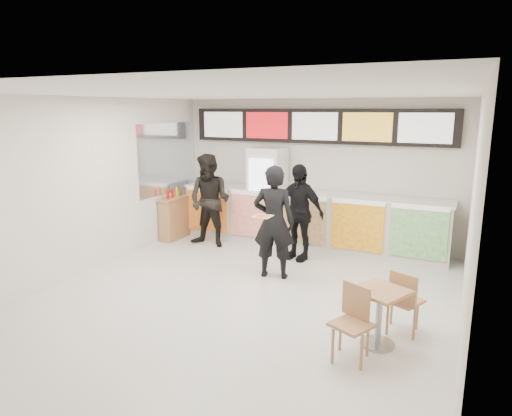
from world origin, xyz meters
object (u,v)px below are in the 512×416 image
Objects in this scene: customer_left at (210,201)px; condiment_ledge at (175,217)px; drinks_fridge at (267,195)px; cafe_table at (379,307)px; service_counter at (308,219)px; customer_mid at (298,212)px; customer_main at (274,222)px.

customer_left is 1.11m from condiment_ledge.
drinks_fridge is 4.70m from cafe_table.
service_counter is 1.03m from drinks_fridge.
drinks_fridge is (-0.93, 0.02, 0.43)m from service_counter.
drinks_fridge is 1.10× the size of customer_mid.
customer_main is at bearing -29.79° from customer_left.
customer_mid is at bearing -3.18° from condiment_ledge.
drinks_fridge is 1.37m from customer_mid.
customer_mid is 3.35m from cafe_table.
customer_mid is at bearing -40.85° from drinks_fridge.
customer_left is 4.78m from cafe_table.
customer_main is at bearing -78.81° from customer_mid.
customer_main reaches higher than customer_mid.
customer_mid is (0.10, -0.88, 0.33)m from service_counter.
customer_mid is 1.23× the size of cafe_table.
service_counter is at bearing 25.34° from customer_left.
cafe_table is (3.04, -3.55, -0.51)m from drinks_fridge.
customer_main is 1.75× the size of condiment_ledge.
customer_left is 1.29× the size of cafe_table.
drinks_fridge is 1.35× the size of cafe_table.
condiment_ledge is at bearing 171.79° from customer_left.
customer_mid reaches higher than condiment_ledge.
condiment_ledge is (-2.88, 1.23, -0.49)m from customer_main.
customer_mid is at bearing -83.42° from service_counter.
customer_main is 2.63m from cafe_table.
service_counter is 2.06m from customer_left.
service_counter is 1.99m from customer_main.
customer_main and customer_left have the same top height.
condiment_ledge is (-4.93, 2.81, -0.02)m from cafe_table.
customer_main is 1.07m from customer_mid.
customer_main is 2.18m from customer_left.
customer_left is at bearing -41.79° from customer_main.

